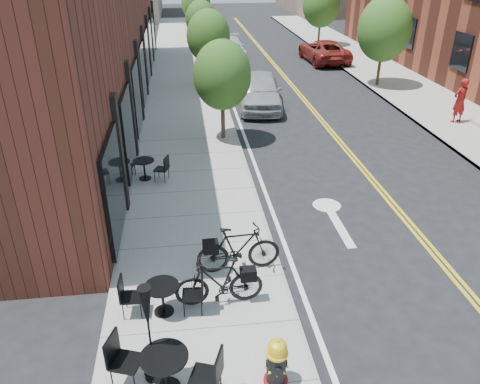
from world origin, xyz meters
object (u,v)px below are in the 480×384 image
patio_umbrella (147,315)px  parked_car_a (260,90)px  parked_car_b (228,59)px  bistro_set_b (162,295)px  bicycle_right (239,249)px  parked_car_far (324,51)px  fire_hydrant (277,362)px  bistro_set_a (165,368)px  pedestrian (460,101)px  bicycle_left (219,282)px  parked_car_c (231,47)px  bistro_set_c (144,167)px

patio_umbrella → parked_car_a: 16.33m
parked_car_b → parked_car_a: bearing=-84.5°
bistro_set_b → patio_umbrella: bearing=-91.3°
bicycle_right → parked_car_a: parked_car_a is taller
parked_car_a → parked_car_far: 11.06m
parked_car_b → bistro_set_b: bearing=-99.7°
patio_umbrella → parked_car_far: 27.13m
fire_hydrant → bistro_set_a: size_ratio=0.51×
bistro_set_b → parked_car_far: 25.54m
fire_hydrant → parked_car_a: bearing=89.0°
patio_umbrella → parked_car_b: size_ratio=0.45×
patio_umbrella → parked_car_far: (10.31, 25.08, -0.83)m
patio_umbrella → pedestrian: 17.49m
patio_umbrella → parked_car_far: patio_umbrella is taller
bistro_set_a → patio_umbrella: size_ratio=0.97×
parked_car_b → fire_hydrant: bearing=-94.2°
bicycle_left → parked_car_a: 14.24m
parked_car_a → parked_car_c: (-0.13, 11.90, -0.18)m
bistro_set_b → patio_umbrella: (-0.14, -1.66, 0.98)m
bistro_set_b → parked_car_far: (10.17, 23.42, 0.15)m
bicycle_left → parked_car_a: size_ratio=0.39×
bistro_set_a → fire_hydrant: bearing=17.0°
bicycle_right → fire_hydrant: bearing=-178.8°
bistro_set_a → patio_umbrella: 0.99m
bicycle_left → parked_car_b: (2.39, 21.45, 0.05)m
parked_car_b → bicycle_left: bearing=-96.7°
bicycle_left → bistro_set_c: bearing=-164.2°
fire_hydrant → parked_car_a: 16.24m
bistro_set_a → bistro_set_b: bistro_set_a is taller
fire_hydrant → pedestrian: (10.42, 12.56, 0.48)m
bicycle_right → parked_car_c: bearing=-9.0°
bicycle_left → bistro_set_a: (-1.09, -2.10, -0.05)m
patio_umbrella → parked_car_b: bearing=80.9°
bistro_set_c → parked_car_c: parked_car_c is taller
bicycle_right → parked_car_c: (2.48, 24.69, -0.07)m
bicycle_left → bistro_set_c: bicycle_left is taller
fire_hydrant → pedestrian: pedestrian is taller
bicycle_right → bistro_set_c: bicycle_right is taller
bistro_set_b → parked_car_a: 14.69m
bistro_set_c → parked_car_c: 20.07m
bistro_set_a → bicycle_left: bearing=82.1°
bistro_set_c → parked_car_far: (10.90, 16.94, 0.17)m
parked_car_c → parked_car_a: bearing=-88.6°
patio_umbrella → bistro_set_c: bearing=94.2°
pedestrian → parked_car_c: bearing=-77.3°
bistro_set_a → parked_car_far: parked_car_far is taller
bistro_set_b → parked_car_far: bearing=69.9°
parked_car_far → bistro_set_a: bearing=65.9°
bicycle_right → parked_car_c: 24.81m
bistro_set_a → bistro_set_c: bistro_set_a is taller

